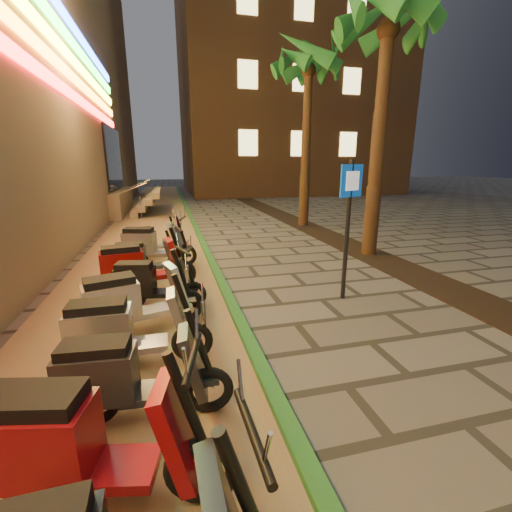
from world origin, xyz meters
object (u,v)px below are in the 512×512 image
object	(u,v)px
scooter_12	(151,245)
scooter_6	(126,376)
scooter_7	(123,331)
scooter_13	(150,240)
scooter_9	(149,283)
pedestrian_sign	(349,212)
scooter_10	(137,266)
scooter_8	(132,301)
scooter_11	(141,258)
scooter_5	(78,444)

from	to	relation	value
scooter_12	scooter_6	bearing A→B (deg)	-76.23
scooter_6	scooter_12	xyz separation A→B (m)	(0.01, 5.62, 0.05)
scooter_7	scooter_13	xyz separation A→B (m)	(0.08, 5.56, -0.05)
scooter_9	scooter_12	bearing A→B (deg)	102.77
scooter_6	scooter_12	world-z (taller)	scooter_12
pedestrian_sign	scooter_12	bearing A→B (deg)	116.82
scooter_10	scooter_8	bearing A→B (deg)	-97.69
scooter_9	scooter_11	distance (m)	1.80
scooter_9	scooter_12	xyz separation A→B (m)	(-0.08, 2.75, 0.07)
scooter_11	scooter_6	bearing A→B (deg)	-87.06
scooter_6	scooter_5	bearing A→B (deg)	-100.34
pedestrian_sign	scooter_9	bearing A→B (deg)	151.14
scooter_5	pedestrian_sign	bearing A→B (deg)	52.67
pedestrian_sign	scooter_9	world-z (taller)	pedestrian_sign
scooter_10	scooter_12	distance (m)	1.93
pedestrian_sign	scooter_6	world-z (taller)	pedestrian_sign
scooter_12	pedestrian_sign	bearing A→B (deg)	-26.97
scooter_8	scooter_10	bearing A→B (deg)	74.93
pedestrian_sign	scooter_5	bearing A→B (deg)	-162.05
pedestrian_sign	scooter_7	size ratio (longest dim) A/B	1.50
scooter_11	scooter_12	world-z (taller)	scooter_12
scooter_10	scooter_12	xyz separation A→B (m)	(0.18, 1.92, -0.01)
scooter_13	scooter_10	bearing A→B (deg)	-103.10
scooter_10	scooter_13	distance (m)	2.83
scooter_8	scooter_12	size ratio (longest dim) A/B	0.98
scooter_6	scooter_9	world-z (taller)	scooter_6
scooter_6	scooter_7	size ratio (longest dim) A/B	0.97
pedestrian_sign	scooter_6	bearing A→B (deg)	-168.60
pedestrian_sign	scooter_10	distance (m)	4.18
pedestrian_sign	scooter_8	bearing A→B (deg)	166.07
scooter_6	scooter_10	world-z (taller)	scooter_10
scooter_11	scooter_13	xyz separation A→B (m)	(0.11, 1.87, 0.01)
scooter_7	scooter_12	distance (m)	4.66
scooter_7	scooter_9	world-z (taller)	scooter_7
pedestrian_sign	scooter_5	size ratio (longest dim) A/B	1.40
scooter_13	scooter_5	bearing A→B (deg)	-102.21
scooter_7	scooter_12	size ratio (longest dim) A/B	0.95
scooter_5	scooter_6	size ratio (longest dim) A/B	1.11
scooter_9	scooter_7	bearing A→B (deg)	-85.34
scooter_12	scooter_11	bearing A→B (deg)	-85.92
scooter_6	scooter_13	world-z (taller)	scooter_6
scooter_11	pedestrian_sign	bearing A→B (deg)	-28.81
scooter_5	scooter_7	size ratio (longest dim) A/B	1.07
scooter_6	scooter_9	size ratio (longest dim) A/B	1.05
scooter_5	scooter_9	world-z (taller)	scooter_5
scooter_6	scooter_8	xyz separation A→B (m)	(-0.11, 1.89, 0.04)
scooter_7	pedestrian_sign	bearing A→B (deg)	21.81
scooter_12	scooter_7	bearing A→B (deg)	-77.82
scooter_7	scooter_12	bearing A→B (deg)	88.64
scooter_13	scooter_8	bearing A→B (deg)	-101.58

